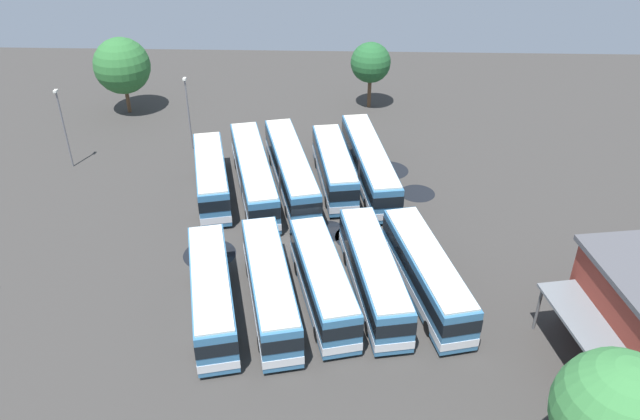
{
  "coord_description": "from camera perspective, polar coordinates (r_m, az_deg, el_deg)",
  "views": [
    {
      "loc": [
        -42.82,
        -2.76,
        29.62
      ],
      "look_at": [
        1.81,
        -1.2,
        1.57
      ],
      "focal_mm": 35.38,
      "sensor_mm": 36.0,
      "label": 1
    }
  ],
  "objects": [
    {
      "name": "puddle_centre_drain",
      "position": [
        62.39,
        6.25,
        3.59
      ],
      "size": [
        3.83,
        3.83,
        0.01
      ],
      "primitive_type": "cylinder",
      "color": "black",
      "rests_on": "ground_plane"
    },
    {
      "name": "puddle_near_shelter",
      "position": [
        52.25,
        3.62,
        -2.47
      ],
      "size": [
        4.14,
        4.14,
        0.01
      ],
      "primitive_type": "cylinder",
      "color": "black",
      "rests_on": "ground_plane"
    },
    {
      "name": "bus_row1_slot3",
      "position": [
        57.79,
        -6.03,
        3.27
      ],
      "size": [
        16.04,
        6.38,
        3.58
      ],
      "color": "teal",
      "rests_on": "ground_plane"
    },
    {
      "name": "lamp_post_mid_lot",
      "position": [
        65.59,
        -22.17,
        7.09
      ],
      "size": [
        0.56,
        0.28,
        8.0
      ],
      "color": "slate",
      "rests_on": "ground_plane"
    },
    {
      "name": "tree_west_edge",
      "position": [
        76.34,
        -17.47,
        12.33
      ],
      "size": [
        6.33,
        6.33,
        8.76
      ],
      "color": "brown",
      "rests_on": "ground_plane"
    },
    {
      "name": "tree_south_edge",
      "position": [
        33.76,
        25.29,
        -16.34
      ],
      "size": [
        6.15,
        6.15,
        9.09
      ],
      "color": "brown",
      "rests_on": "ground_plane"
    },
    {
      "name": "tree_north_edge",
      "position": [
        74.72,
        4.6,
        13.14
      ],
      "size": [
        4.64,
        4.64,
        7.77
      ],
      "color": "brown",
      "rests_on": "ground_plane"
    },
    {
      "name": "puddle_front_lane",
      "position": [
        50.96,
        -9.95,
        -3.96
      ],
      "size": [
        4.21,
        4.21,
        0.01
      ],
      "primitive_type": "cylinder",
      "color": "black",
      "rests_on": "ground_plane"
    },
    {
      "name": "puddle_back_corner",
      "position": [
        58.85,
        8.79,
        1.5
      ],
      "size": [
        3.24,
        3.24,
        0.01
      ],
      "primitive_type": "cylinder",
      "color": "black",
      "rests_on": "ground_plane"
    },
    {
      "name": "bus_row1_slot0",
      "position": [
        59.37,
        4.49,
        4.19
      ],
      "size": [
        16.09,
        5.26,
        3.58
      ],
      "color": "teal",
      "rests_on": "ground_plane"
    },
    {
      "name": "bus_row0_slot4",
      "position": [
        44.09,
        -9.76,
        -7.4
      ],
      "size": [
        12.55,
        5.43,
        3.58
      ],
      "color": "teal",
      "rests_on": "ground_plane"
    },
    {
      "name": "bus_row0_slot0",
      "position": [
        45.8,
        9.59,
        -5.66
      ],
      "size": [
        13.15,
        5.65,
        3.58
      ],
      "color": "teal",
      "rests_on": "ground_plane"
    },
    {
      "name": "bus_row1_slot4",
      "position": [
        57.86,
        -9.81,
        2.99
      ],
      "size": [
        12.42,
        5.36,
        3.58
      ],
      "color": "teal",
      "rests_on": "ground_plane"
    },
    {
      "name": "bus_row1_slot2",
      "position": [
        58.25,
        -2.64,
        3.67
      ],
      "size": [
        16.04,
        6.35,
        3.58
      ],
      "color": "teal",
      "rests_on": "ground_plane"
    },
    {
      "name": "bus_row1_slot1",
      "position": [
        58.6,
        1.3,
        3.88
      ],
      "size": [
        12.41,
        4.57,
        3.58
      ],
      "color": "teal",
      "rests_on": "ground_plane"
    },
    {
      "name": "bus_row0_slot1",
      "position": [
        45.27,
        4.85,
        -5.77
      ],
      "size": [
        13.18,
        4.95,
        3.58
      ],
      "color": "teal",
      "rests_on": "ground_plane"
    },
    {
      "name": "puddle_between_rows",
      "position": [
        52.89,
        0.68,
        -1.92
      ],
      "size": [
        3.21,
        3.21,
        0.01
      ],
      "primitive_type": "cylinder",
      "color": "black",
      "rests_on": "ground_plane"
    },
    {
      "name": "lamp_post_far_corner",
      "position": [
        65.81,
        -11.83,
        8.79
      ],
      "size": [
        0.56,
        0.28,
        7.73
      ],
      "color": "slate",
      "rests_on": "ground_plane"
    },
    {
      "name": "bus_row0_slot2",
      "position": [
        44.46,
        0.25,
        -6.45
      ],
      "size": [
        12.12,
        5.45,
        3.58
      ],
      "color": "teal",
      "rests_on": "ground_plane"
    },
    {
      "name": "ground_plane",
      "position": [
        52.14,
        -1.39,
        -2.5
      ],
      "size": [
        97.2,
        97.2,
        0.0
      ],
      "primitive_type": "plane",
      "color": "#383533"
    },
    {
      "name": "bus_row0_slot3",
      "position": [
        44.14,
        -4.57,
        -6.9
      ],
      "size": [
        13.22,
        5.49,
        3.58
      ],
      "color": "teal",
      "rests_on": "ground_plane"
    },
    {
      "name": "maintenance_shelter",
      "position": [
        42.17,
        25.2,
        -9.83
      ],
      "size": [
        10.34,
        7.31,
        3.72
      ],
      "color": "slate",
      "rests_on": "ground_plane"
    }
  ]
}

